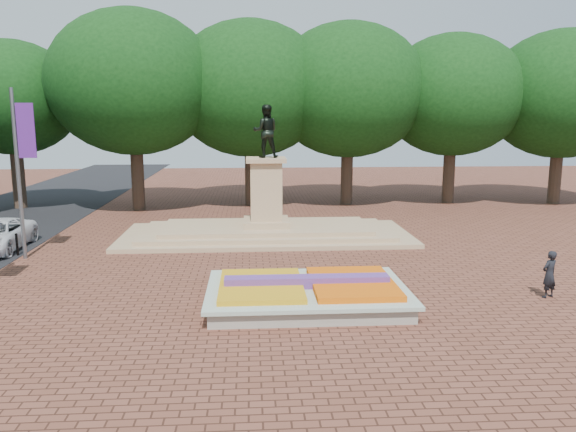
% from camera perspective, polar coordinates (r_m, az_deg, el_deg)
% --- Properties ---
extents(ground, '(90.00, 90.00, 0.00)m').
position_cam_1_polar(ground, '(19.89, -1.54, -7.09)').
color(ground, brown).
rests_on(ground, ground).
extents(flower_bed, '(6.30, 4.30, 0.91)m').
position_cam_1_polar(flower_bed, '(17.95, 2.02, -7.77)').
color(flower_bed, gray).
rests_on(flower_bed, ground).
extents(monument, '(14.00, 6.00, 6.40)m').
position_cam_1_polar(monument, '(27.45, -2.22, -0.35)').
color(monument, tan).
rests_on(monument, ground).
extents(tree_row_back, '(44.80, 8.80, 10.43)m').
position_cam_1_polar(tree_row_back, '(37.11, 0.94, 11.38)').
color(tree_row_back, '#35271C').
rests_on(tree_row_back, ground).
extents(pedestrian, '(0.68, 0.58, 1.58)m').
position_cam_1_polar(pedestrian, '(20.31, 25.02, -5.39)').
color(pedestrian, black).
rests_on(pedestrian, ground).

